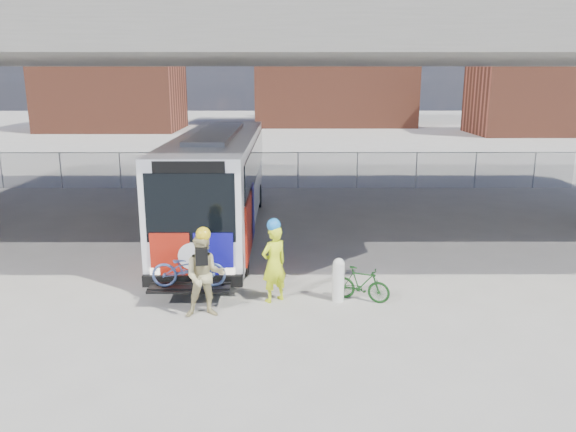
{
  "coord_description": "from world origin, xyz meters",
  "views": [
    {
      "loc": [
        0.37,
        -16.11,
        5.49
      ],
      "look_at": [
        0.44,
        -0.41,
        1.6
      ],
      "focal_mm": 35.0,
      "sensor_mm": 36.0,
      "label": 1
    }
  ],
  "objects_px": {
    "bus": "(219,176)",
    "cyclist_tan": "(205,275)",
    "cyclist_hivis": "(274,262)",
    "bollard": "(338,278)",
    "bike_parked": "(361,284)"
  },
  "relations": [
    {
      "from": "bus",
      "to": "cyclist_tan",
      "type": "bearing_deg",
      "value": -86.16
    },
    {
      "from": "cyclist_tan",
      "to": "bollard",
      "type": "bearing_deg",
      "value": 7.41
    },
    {
      "from": "cyclist_hivis",
      "to": "bike_parked",
      "type": "bearing_deg",
      "value": 143.67
    },
    {
      "from": "bollard",
      "to": "bus",
      "type": "bearing_deg",
      "value": 120.31
    },
    {
      "from": "bus",
      "to": "bike_parked",
      "type": "distance_m",
      "value": 7.81
    },
    {
      "from": "bus",
      "to": "cyclist_tan",
      "type": "height_order",
      "value": "bus"
    },
    {
      "from": "cyclist_tan",
      "to": "bike_parked",
      "type": "xyz_separation_m",
      "value": [
        3.79,
        0.92,
        -0.59
      ]
    },
    {
      "from": "cyclist_hivis",
      "to": "cyclist_tan",
      "type": "height_order",
      "value": "cyclist_tan"
    },
    {
      "from": "bus",
      "to": "bollard",
      "type": "relative_size",
      "value": 11.47
    },
    {
      "from": "bus",
      "to": "cyclist_hivis",
      "type": "relative_size",
      "value": 6.01
    },
    {
      "from": "bollard",
      "to": "cyclist_hivis",
      "type": "bearing_deg",
      "value": 180.0
    },
    {
      "from": "cyclist_hivis",
      "to": "cyclist_tan",
      "type": "relative_size",
      "value": 0.99
    },
    {
      "from": "bus",
      "to": "cyclist_tan",
      "type": "xyz_separation_m",
      "value": [
        0.49,
        -7.24,
        -1.08
      ]
    },
    {
      "from": "cyclist_hivis",
      "to": "bike_parked",
      "type": "height_order",
      "value": "cyclist_hivis"
    },
    {
      "from": "bollard",
      "to": "cyclist_tan",
      "type": "distance_m",
      "value": 3.36
    }
  ]
}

